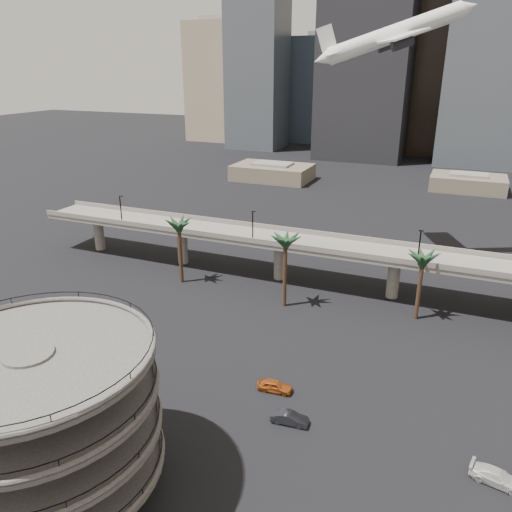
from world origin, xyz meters
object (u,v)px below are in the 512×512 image
at_px(overpass, 335,251).
at_px(parking_ramp, 39,413).
at_px(car_c, 497,477).
at_px(car_b, 290,418).
at_px(car_a, 275,386).
at_px(airborne_jet, 394,35).

bearing_deg(overpass, parking_ramp, -102.43).
bearing_deg(car_c, car_b, 100.07).
relative_size(overpass, car_c, 24.70).
distance_m(parking_ramp, overpass, 60.46).
bearing_deg(car_c, overpass, 45.39).
relative_size(car_a, car_c, 0.87).
height_order(airborne_jet, car_a, airborne_jet).
relative_size(parking_ramp, car_c, 4.22).
bearing_deg(car_a, car_c, -107.29).
bearing_deg(parking_ramp, car_a, 59.51).
height_order(car_a, car_b, car_a).
height_order(parking_ramp, overpass, parking_ramp).
bearing_deg(overpass, car_b, -82.78).
distance_m(overpass, car_c, 49.39).
xyz_separation_m(airborne_jet, car_c, (22.85, -57.58, -44.30)).
relative_size(airborne_jet, car_a, 6.38).
xyz_separation_m(airborne_jet, car_b, (0.46, -57.11, -44.32)).
xyz_separation_m(car_b, car_c, (22.39, -0.47, 0.02)).
height_order(car_b, car_c, car_c).
bearing_deg(car_b, parking_ramp, 130.82).
bearing_deg(parking_ramp, car_c, 24.54).
bearing_deg(parking_ramp, car_b, 46.34).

